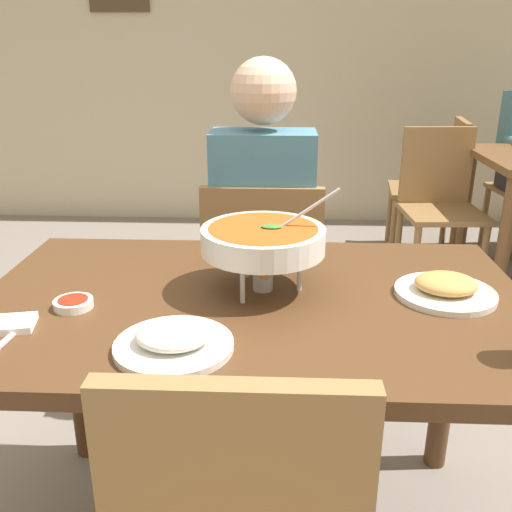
{
  "coord_description": "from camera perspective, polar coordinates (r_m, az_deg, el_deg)",
  "views": [
    {
      "loc": [
        0.06,
        -1.23,
        1.34
      ],
      "look_at": [
        0.0,
        0.15,
        0.82
      ],
      "focal_mm": 39.32,
      "sensor_mm": 36.0,
      "label": 1
    }
  ],
  "objects": [
    {
      "name": "napkin_folded",
      "position": [
        1.32,
        -24.13,
        -6.38
      ],
      "size": [
        0.13,
        0.1,
        0.02
      ],
      "primitive_type": "cube",
      "rotation": [
        0.0,
        0.0,
        0.2
      ],
      "color": "white",
      "rests_on": "dining_table_main"
    },
    {
      "name": "chair_bg_right",
      "position": [
        3.92,
        18.15,
        7.36
      ],
      "size": [
        0.49,
        0.49,
        0.9
      ],
      "color": "olive",
      "rests_on": "ground_plane"
    },
    {
      "name": "rice_plate",
      "position": [
        1.14,
        -8.39,
        -8.46
      ],
      "size": [
        0.24,
        0.24,
        0.06
      ],
      "color": "white",
      "rests_on": "dining_table_main"
    },
    {
      "name": "cafe_rear_partition",
      "position": [
        4.49,
        1.95,
        22.63
      ],
      "size": [
        10.0,
        0.1,
        3.0
      ],
      "primitive_type": "cube",
      "color": "beige",
      "rests_on": "ground_plane"
    },
    {
      "name": "dining_table_main",
      "position": [
        1.4,
        -0.28,
        -8.5
      ],
      "size": [
        1.33,
        0.83,
        0.77
      ],
      "color": "#51331C",
      "rests_on": "ground_plane"
    },
    {
      "name": "chair_bg_corner",
      "position": [
        3.48,
        18.11,
        5.77
      ],
      "size": [
        0.46,
        0.46,
        0.9
      ],
      "color": "olive",
      "rests_on": "ground_plane"
    },
    {
      "name": "curry_bowl",
      "position": [
        1.35,
        0.73,
        1.61
      ],
      "size": [
        0.33,
        0.3,
        0.26
      ],
      "color": "silver",
      "rests_on": "dining_table_main"
    },
    {
      "name": "diner_main",
      "position": [
        2.05,
        0.74,
        3.72
      ],
      "size": [
        0.4,
        0.45,
        1.31
      ],
      "color": "#2D2D38",
      "rests_on": "ground_plane"
    },
    {
      "name": "spoon_utensil",
      "position": [
        1.27,
        -23.85,
        -7.63
      ],
      "size": [
        0.03,
        0.17,
        0.01
      ],
      "primitive_type": "cube",
      "rotation": [
        0.0,
        0.0,
        -0.08
      ],
      "color": "silver",
      "rests_on": "dining_table_main"
    },
    {
      "name": "sauce_dish",
      "position": [
        1.36,
        -18.08,
        -4.58
      ],
      "size": [
        0.09,
        0.09,
        0.02
      ],
      "color": "white",
      "rests_on": "dining_table_main"
    },
    {
      "name": "chair_diner_main",
      "position": [
        2.1,
        0.68,
        -2.72
      ],
      "size": [
        0.44,
        0.44,
        0.9
      ],
      "color": "olive",
      "rests_on": "ground_plane"
    },
    {
      "name": "appetizer_plate",
      "position": [
        1.43,
        18.73,
        -3.14
      ],
      "size": [
        0.24,
        0.24,
        0.06
      ],
      "color": "white",
      "rests_on": "dining_table_main"
    }
  ]
}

